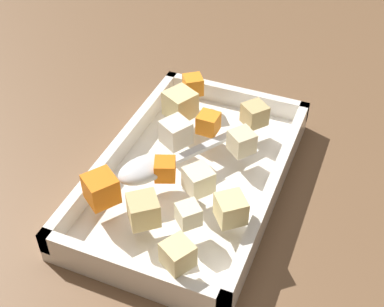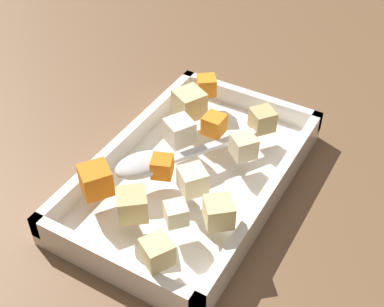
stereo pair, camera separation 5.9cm
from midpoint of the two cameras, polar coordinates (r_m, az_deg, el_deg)
ground_plane at (r=0.64m, az=-2.99°, el=-2.43°), size 4.00×4.00×0.00m
baking_dish at (r=0.62m, az=-2.74°, el=-2.78°), size 0.33×0.20×0.04m
carrot_chunk_corner_nw at (r=0.63m, az=-0.88°, el=3.25°), size 0.02×0.02×0.02m
carrot_chunk_far_left at (r=0.70m, az=-2.34°, el=7.44°), size 0.03×0.03×0.02m
carrot_chunk_center at (r=0.56m, az=-12.97°, el=-3.94°), size 0.04×0.04×0.03m
carrot_chunk_corner_sw at (r=0.57m, az=-5.93°, el=-1.85°), size 0.03×0.03×0.02m
potato_chunk_mid_left at (r=0.56m, az=-2.33°, el=-3.05°), size 0.04×0.04×0.03m
potato_chunk_heap_side at (r=0.65m, az=4.28°, el=4.21°), size 0.04×0.04×0.03m
potato_chunk_mid_right at (r=0.49m, az=-5.08°, el=-11.15°), size 0.04×0.04×0.03m
potato_chunk_corner_ne at (r=0.53m, az=1.05°, el=-6.24°), size 0.04×0.04×0.03m
potato_chunk_rim_edge at (r=0.53m, az=-3.64°, el=-6.83°), size 0.03×0.03×0.02m
potato_chunk_near_right at (r=0.60m, az=2.69°, el=1.17°), size 0.04×0.04×0.03m
potato_chunk_back_center at (r=0.53m, az=-8.15°, el=-6.45°), size 0.04×0.04×0.03m
potato_chunk_front_center at (r=0.66m, az=-3.90°, el=5.33°), size 0.05×0.05×0.03m
parsnip_chunk_far_right at (r=0.62m, az=-4.56°, el=2.20°), size 0.04×0.04×0.03m
serving_spoon at (r=0.58m, az=-7.02°, el=-1.41°), size 0.19×0.13×0.02m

